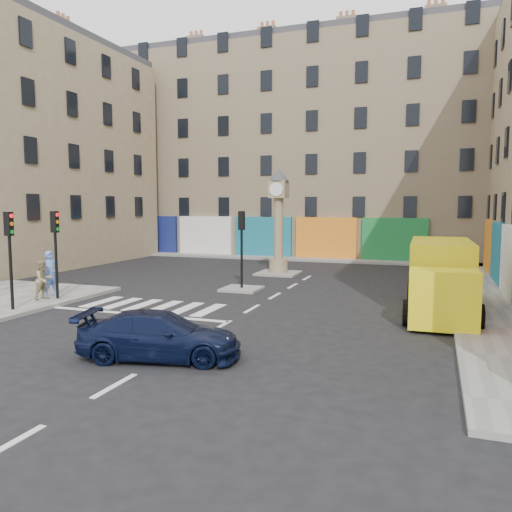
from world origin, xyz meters
The scene contains 15 objects.
ground centered at (0.00, 0.00, 0.00)m, with size 120.00×120.00×0.00m, color black.
sidewalk_right centered at (8.70, 10.00, 0.07)m, with size 2.60×30.00×0.15m, color gray.
sidewalk_far centered at (-4.00, 22.20, 0.07)m, with size 32.00×2.40×0.15m, color gray.
island_near centered at (-2.00, 8.00, 0.06)m, with size 1.80×1.80×0.12m, color gray.
island_far centered at (-2.00, 14.00, 0.06)m, with size 2.40×2.40×0.12m, color gray.
building_far centered at (-4.00, 28.00, 8.50)m, with size 32.00×10.00×17.00m, color #7E6954.
building_left centered at (-19.00, 12.00, 7.50)m, with size 8.00×20.00×15.00m, color tan.
traffic_light_left_near centered at (-8.30, 0.20, 2.62)m, with size 0.28×0.22×3.70m.
traffic_light_left_far centered at (-8.30, 2.60, 2.62)m, with size 0.28×0.22×3.70m.
traffic_light_island centered at (-2.00, 8.00, 2.59)m, with size 0.28×0.22×3.70m.
clock_pillar centered at (-2.00, 14.00, 3.55)m, with size 1.20×1.20×6.10m.
navy_sedan centered at (-0.10, -2.85, 0.63)m, with size 1.77×4.34×1.26m, color black.
yellow_van centered at (7.00, 6.08, 1.34)m, with size 2.64×7.46×2.70m.
pedestrian_blue centered at (-8.89, 2.90, 1.14)m, with size 0.73×0.48×1.99m, color #5D84D5.
pedestrian_tan centered at (-8.69, 2.25, 0.99)m, with size 0.81×0.63×1.67m, color #998B5E.
Camera 1 is at (6.72, -14.23, 4.08)m, focal length 35.00 mm.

